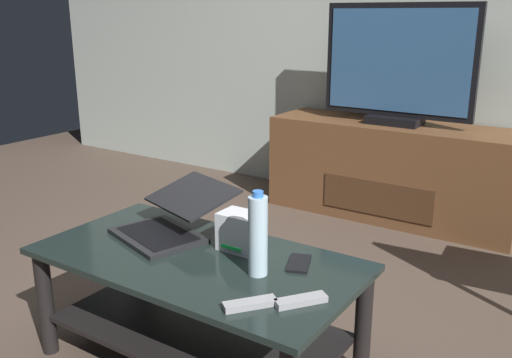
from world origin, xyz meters
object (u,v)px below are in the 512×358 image
Objects in this scene: water_bottle_near at (258,235)px; laptop at (172,219)px; television at (398,67)px; soundbar_remote at (250,304)px; router_box at (240,231)px; cell_phone at (299,263)px; media_cabinet at (392,170)px; tv_remote at (301,301)px; coffee_table at (197,291)px.

laptop is at bearing 167.08° from water_bottle_near.
television is at bearing 97.49° from water_bottle_near.
laptop reaches higher than soundbar_remote.
router_box reaches higher than cell_phone.
media_cabinet is at bearing 83.25° from laptop.
tv_remote is (0.22, -0.09, -0.13)m from water_bottle_near.
laptop is 3.40× the size of router_box.
coffee_table is at bearing -170.14° from soundbar_remote.
television is 6.42× the size of router_box.
laptop is 0.31m from router_box.
television is at bearing 83.17° from laptop.
coffee_table is 2.04m from television.
media_cabinet is 9.77× the size of tv_remote.
tv_remote is (0.48, -0.09, 0.15)m from coffee_table.
media_cabinet is 10.72× the size of router_box.
media_cabinet reaches higher than tv_remote.
tv_remote is at bearing 78.96° from soundbar_remote.
television reaches higher than water_bottle_near.
coffee_table is at bearing -90.22° from television.
router_box is (0.09, -1.82, 0.21)m from media_cabinet.
router_box is at bearing -87.22° from television.
water_bottle_near is 1.80× the size of soundbar_remote.
soundbar_remote is (0.35, -2.14, 0.15)m from media_cabinet.
coffee_table is 2.36× the size of laptop.
coffee_table is at bearing -124.57° from router_box.
laptop reaches higher than media_cabinet.
television is 2.21m from soundbar_remote.
media_cabinet is at bearing 92.74° from router_box.
television is (0.00, -0.02, 0.65)m from media_cabinet.
laptop is 0.72m from tv_remote.
cell_phone is at bearing -79.48° from television.
water_bottle_near is 0.25m from soundbar_remote.
cell_phone reaches higher than coffee_table.
soundbar_remote is (0.35, -2.12, -0.51)m from television.
water_bottle_near is at bearing -167.30° from tv_remote.
water_bottle_near is 2.06× the size of cell_phone.
media_cabinet is 1.99m from water_bottle_near.
tv_remote is (0.47, -2.02, -0.51)m from television.
media_cabinet is at bearing 137.21° from soundbar_remote.
tv_remote is at bearing -77.08° from media_cabinet.
router_box is (0.09, -1.79, -0.45)m from television.
water_bottle_near reaches higher than router_box.
television is at bearing 92.78° from router_box.
soundbar_remote is (0.36, -0.19, 0.15)m from coffee_table.
router_box is at bearing 141.06° from water_bottle_near.
coffee_table is 1.25× the size of television.
cell_phone is at bearing 0.73° from router_box.
router_box is at bearing 159.14° from cell_phone.
cell_phone is 0.27m from tv_remote.
tv_remote is at bearing -81.12° from cell_phone.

